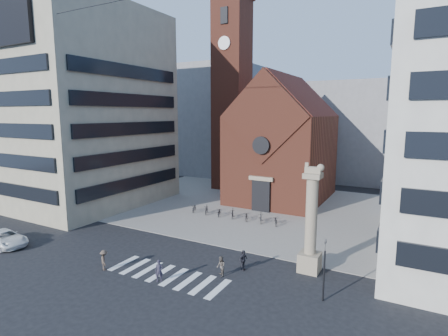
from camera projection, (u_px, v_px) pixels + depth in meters
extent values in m
plane|color=black|center=(184.00, 260.00, 29.87)|extent=(120.00, 120.00, 0.00)
cube|color=gray|center=(267.00, 208.00, 46.32)|extent=(46.00, 30.00, 0.05)
cube|color=brown|center=(283.00, 158.00, 50.60)|extent=(12.00, 16.00, 12.00)
cube|color=#58291C|center=(285.00, 116.00, 50.02)|extent=(12.00, 15.40, 12.00)
cube|color=brown|center=(263.00, 117.00, 42.79)|extent=(11.76, 0.50, 11.76)
cylinder|color=black|center=(261.00, 145.00, 42.94)|extent=(2.20, 0.30, 2.20)
cube|color=black|center=(261.00, 196.00, 44.15)|extent=(2.40, 0.30, 4.00)
cube|color=gray|center=(261.00, 179.00, 43.76)|extent=(3.20, 0.40, 0.50)
cube|color=brown|center=(232.00, 97.00, 56.56)|extent=(5.00, 5.00, 30.00)
cylinder|color=white|center=(224.00, 43.00, 53.08)|extent=(2.00, 0.20, 2.00)
cube|color=black|center=(224.00, 15.00, 52.46)|extent=(1.20, 0.20, 2.40)
cube|color=tan|center=(81.00, 109.00, 47.94)|extent=(18.00, 20.00, 26.00)
cube|color=gray|center=(216.00, 120.00, 72.33)|extent=(16.00, 14.00, 22.00)
cube|color=gray|center=(351.00, 132.00, 64.60)|extent=(14.00, 12.00, 18.00)
cube|color=gray|center=(310.00, 262.00, 27.60)|extent=(1.60, 1.60, 1.50)
cylinder|color=gray|center=(311.00, 216.00, 27.02)|extent=(0.90, 0.90, 6.00)
cube|color=gray|center=(313.00, 176.00, 26.53)|extent=(1.30, 1.30, 0.40)
cube|color=gray|center=(313.00, 170.00, 26.46)|extent=(1.20, 0.50, 0.55)
sphere|color=gray|center=(321.00, 168.00, 26.16)|extent=(0.56, 0.56, 0.56)
cube|color=gray|center=(307.00, 165.00, 26.64)|extent=(0.25, 0.15, 0.35)
cylinder|color=black|center=(324.00, 276.00, 23.03)|extent=(0.12, 0.12, 3.50)
imported|color=black|center=(325.00, 245.00, 22.70)|extent=(0.13, 0.16, 0.80)
imported|color=white|center=(5.00, 238.00, 32.94)|extent=(5.33, 2.77, 1.43)
imported|color=#2B2736|center=(159.00, 271.00, 25.85)|extent=(0.72, 0.65, 1.66)
imported|color=#554B44|center=(221.00, 266.00, 26.71)|extent=(0.96, 0.97, 1.57)
imported|color=#25242B|center=(243.00, 260.00, 27.76)|extent=(0.63, 1.04, 1.65)
imported|color=#493A31|center=(104.00, 260.00, 27.79)|extent=(1.21, 1.14, 1.64)
imported|color=black|center=(194.00, 208.00, 44.19)|extent=(1.34, 1.99, 0.99)
imported|color=black|center=(206.00, 209.00, 43.31)|extent=(1.19, 1.89, 1.10)
imported|color=black|center=(219.00, 212.00, 42.45)|extent=(1.34, 1.99, 0.99)
imported|color=black|center=(233.00, 213.00, 41.58)|extent=(1.19, 1.89, 1.10)
imported|color=black|center=(246.00, 216.00, 40.72)|extent=(1.34, 1.99, 0.99)
imported|color=black|center=(261.00, 218.00, 39.84)|extent=(1.19, 1.89, 1.10)
imported|color=black|center=(276.00, 221.00, 38.99)|extent=(1.34, 1.99, 0.99)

